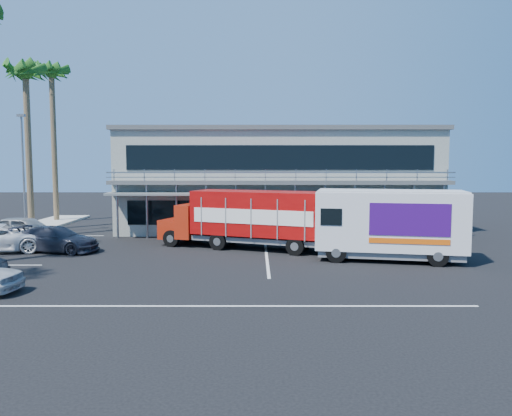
{
  "coord_description": "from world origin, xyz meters",
  "views": [
    {
      "loc": [
        1.45,
        -22.56,
        4.85
      ],
      "look_at": [
        1.44,
        5.61,
        2.3
      ],
      "focal_mm": 35.0,
      "sensor_mm": 36.0,
      "label": 1
    }
  ],
  "objects": [
    {
      "name": "white_van",
      "position": [
        8.08,
        2.0,
        1.86
      ],
      "size": [
        7.52,
        3.83,
        3.5
      ],
      "rotation": [
        0.0,
        0.0,
        -0.2
      ],
      "color": "silver",
      "rests_on": "ground"
    },
    {
      "name": "palm_f",
      "position": [
        -15.1,
        18.5,
        11.47
      ],
      "size": [
        2.8,
        2.8,
        13.25
      ],
      "color": "brown",
      "rests_on": "ground"
    },
    {
      "name": "palm_e",
      "position": [
        -14.7,
        13.0,
        10.57
      ],
      "size": [
        2.8,
        2.8,
        12.25
      ],
      "color": "brown",
      "rests_on": "ground"
    },
    {
      "name": "parked_car_e",
      "position": [
        -12.5,
        7.2,
        0.83
      ],
      "size": [
        5.06,
        2.41,
        1.67
      ],
      "primitive_type": "imported",
      "rotation": [
        0.0,
        0.0,
        1.48
      ],
      "color": "gray",
      "rests_on": "ground"
    },
    {
      "name": "parked_car_d",
      "position": [
        -9.5,
        4.42,
        0.69
      ],
      "size": [
        5.09,
        2.96,
        1.39
      ],
      "primitive_type": "imported",
      "rotation": [
        0.0,
        0.0,
        1.35
      ],
      "color": "#2A2C38",
      "rests_on": "ground"
    },
    {
      "name": "building",
      "position": [
        3.0,
        14.94,
        3.66
      ],
      "size": [
        22.4,
        12.0,
        7.3
      ],
      "color": "gray",
      "rests_on": "ground"
    },
    {
      "name": "ground",
      "position": [
        0.0,
        0.0,
        0.0
      ],
      "size": [
        120.0,
        120.0,
        0.0
      ],
      "primitive_type": "plane",
      "color": "black",
      "rests_on": "ground"
    },
    {
      "name": "red_truck",
      "position": [
        0.98,
        5.42,
        1.8
      ],
      "size": [
        9.87,
        5.6,
        3.27
      ],
      "rotation": [
        0.0,
        0.0,
        -0.37
      ],
      "color": "#9F1F0C",
      "rests_on": "ground"
    },
    {
      "name": "light_pole_far",
      "position": [
        -14.2,
        11.0,
        4.5
      ],
      "size": [
        0.5,
        0.25,
        8.09
      ],
      "color": "gray",
      "rests_on": "ground"
    },
    {
      "name": "parked_car_c",
      "position": [
        -12.5,
        4.4,
        0.77
      ],
      "size": [
        6.02,
        3.91,
        1.54
      ],
      "primitive_type": "imported",
      "rotation": [
        0.0,
        0.0,
        1.83
      ],
      "color": "white",
      "rests_on": "ground"
    }
  ]
}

